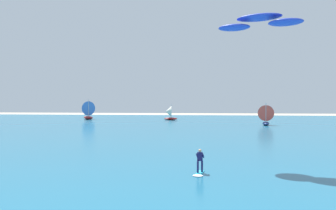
{
  "coord_description": "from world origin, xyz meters",
  "views": [
    {
      "loc": [
        3.04,
        -5.51,
        5.3
      ],
      "look_at": [
        1.02,
        19.38,
        4.77
      ],
      "focal_mm": 35.37,
      "sensor_mm": 36.0,
      "label": 1
    }
  ],
  "objects": [
    {
      "name": "ocean",
      "position": [
        0.0,
        50.58,
        0.05
      ],
      "size": [
        160.0,
        90.0,
        0.1
      ],
      "primitive_type": "cube",
      "color": "#1E607F",
      "rests_on": "ground"
    },
    {
      "name": "kitesurfer",
      "position": [
        3.37,
        17.19,
        0.7
      ],
      "size": [
        0.87,
        2.02,
        1.67
      ],
      "color": "#26B2CC",
      "rests_on": "ocean"
    },
    {
      "name": "kite",
      "position": [
        8.14,
        21.47,
        11.37
      ],
      "size": [
        7.0,
        4.65,
        1.02
      ],
      "color": "#1E33B2"
    },
    {
      "name": "sailboat_mid_right",
      "position": [
        -23.46,
        74.17,
        2.37
      ],
      "size": [
        4.34,
        4.41,
        4.96
      ],
      "color": "maroon",
      "rests_on": "ocean"
    },
    {
      "name": "sailboat_far_left",
      "position": [
        16.76,
        59.66,
        2.08
      ],
      "size": [
        3.28,
        3.79,
        4.31
      ],
      "color": "navy",
      "rests_on": "ocean"
    },
    {
      "name": "sailboat_outermost",
      "position": [
        -3.1,
        72.72,
        1.79
      ],
      "size": [
        3.21,
        2.74,
        3.7
      ],
      "color": "maroon",
      "rests_on": "ocean"
    }
  ]
}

